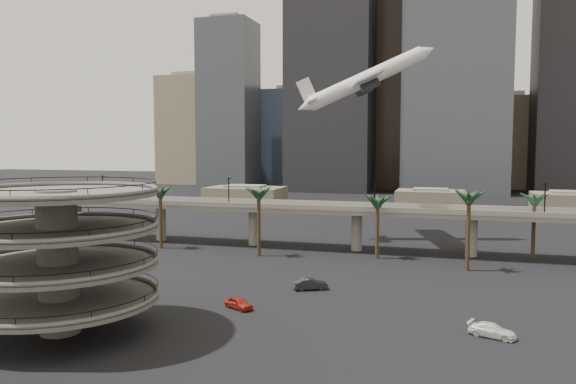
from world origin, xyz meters
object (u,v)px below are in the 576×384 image
(car_b, at_px, (310,284))
(car_c, at_px, (492,330))
(parking_ramp, at_px, (58,247))
(car_a, at_px, (239,303))
(overpass, at_px, (304,212))
(airborne_jet, at_px, (365,80))

(car_b, bearing_deg, car_c, -146.66)
(parking_ramp, distance_m, car_a, 23.35)
(overpass, bearing_deg, car_b, -73.65)
(overpass, xyz_separation_m, airborne_jet, (10.24, 14.09, 28.18))
(car_b, distance_m, car_c, 28.07)
(car_a, xyz_separation_m, car_c, (30.86, -2.21, 0.00))
(airborne_jet, distance_m, car_a, 68.59)
(parking_ramp, relative_size, car_b, 4.39)
(overpass, xyz_separation_m, car_b, (9.58, -32.64, -6.51))
(overpass, bearing_deg, airborne_jet, 54.00)
(car_a, distance_m, car_b, 13.65)
(car_c, bearing_deg, car_a, 104.81)
(overpass, distance_m, airborne_jet, 33.13)
(car_a, relative_size, car_c, 0.85)
(overpass, height_order, car_b, overpass)
(parking_ramp, xyz_separation_m, overpass, (13.00, 59.00, -2.50))
(parking_ramp, xyz_separation_m, car_a, (15.96, 14.42, -9.09))
(overpass, distance_m, car_a, 45.16)
(overpass, bearing_deg, car_a, -86.20)
(parking_ramp, bearing_deg, car_c, 14.62)
(car_c, bearing_deg, parking_ramp, 123.52)
(airborne_jet, distance_m, car_c, 73.97)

